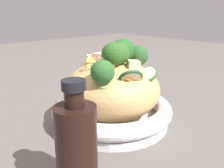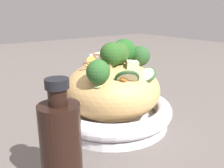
# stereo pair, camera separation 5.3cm
# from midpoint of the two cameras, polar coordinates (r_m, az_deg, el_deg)

# --- Properties ---
(ground_plane) EXTENTS (3.00, 3.00, 0.00)m
(ground_plane) POSITION_cam_midpoint_polar(r_m,az_deg,el_deg) (0.56, -2.73, -8.91)
(ground_plane) COLOR #5A524D
(serving_bowl) EXTENTS (0.26, 0.26, 0.05)m
(serving_bowl) POSITION_cam_midpoint_polar(r_m,az_deg,el_deg) (0.55, -2.76, -6.48)
(serving_bowl) COLOR white
(serving_bowl) RESTS_ON ground_plane
(noodle_heap) EXTENTS (0.21, 0.21, 0.13)m
(noodle_heap) POSITION_cam_midpoint_polar(r_m,az_deg,el_deg) (0.53, -2.85, -1.29)
(noodle_heap) COLOR tan
(noodle_heap) RESTS_ON serving_bowl
(broccoli_florets) EXTENTS (0.18, 0.11, 0.08)m
(broccoli_florets) POSITION_cam_midpoint_polar(r_m,az_deg,el_deg) (0.51, -1.16, 6.51)
(broccoli_florets) COLOR #9EC177
(broccoli_florets) RESTS_ON serving_bowl
(carrot_coins) EXTENTS (0.12, 0.13, 0.04)m
(carrot_coins) POSITION_cam_midpoint_polar(r_m,az_deg,el_deg) (0.53, -2.39, 4.94)
(carrot_coins) COLOR orange
(carrot_coins) RESTS_ON serving_bowl
(zucchini_slices) EXTENTS (0.10, 0.06, 0.04)m
(zucchini_slices) POSITION_cam_midpoint_polar(r_m,az_deg,el_deg) (0.47, 2.80, 1.74)
(zucchini_slices) COLOR beige
(zucchini_slices) RESTS_ON serving_bowl
(chicken_chunks) EXTENTS (0.08, 0.15, 0.04)m
(chicken_chunks) POSITION_cam_midpoint_polar(r_m,az_deg,el_deg) (0.52, -4.24, 5.12)
(chicken_chunks) COLOR beige
(chicken_chunks) RESTS_ON serving_bowl
(soy_sauce_bottle) EXTENTS (0.06, 0.06, 0.16)m
(soy_sauce_bottle) POSITION_cam_midpoint_polar(r_m,az_deg,el_deg) (0.35, -12.68, -14.07)
(soy_sauce_bottle) COLOR black
(soy_sauce_bottle) RESTS_ON ground_plane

